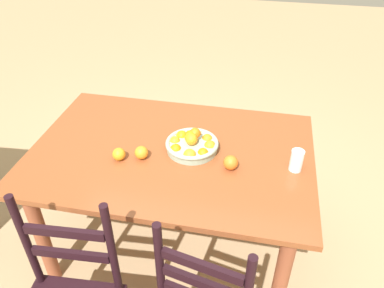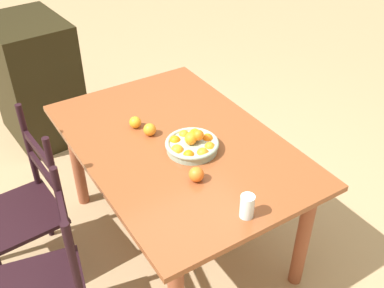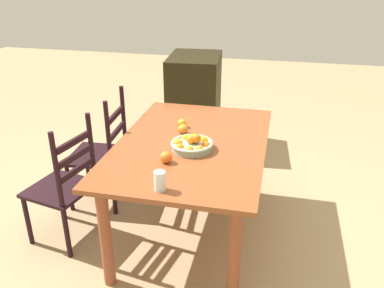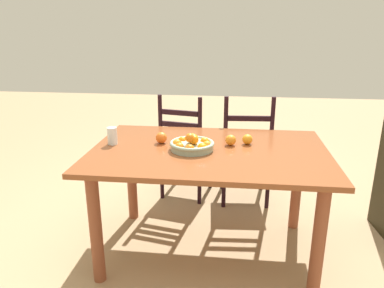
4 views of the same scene
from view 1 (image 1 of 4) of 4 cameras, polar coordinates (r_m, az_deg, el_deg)
The scene contains 7 objects.
ground_plane at distance 2.63m, azimuth -2.59°, elevation -14.52°, with size 12.00×12.00×0.00m, color tan.
dining_table at distance 2.17m, azimuth -3.06°, elevation -3.34°, with size 1.56×1.05×0.77m.
fruit_bowl at distance 2.07m, azimuth 0.00°, elevation -0.02°, with size 0.29×0.29×0.12m.
orange_loose_0 at distance 2.03m, azimuth -7.66°, elevation -1.30°, with size 0.07×0.07×0.07m, color orange.
orange_loose_1 at distance 2.04m, azimuth -10.99°, elevation -1.53°, with size 0.07×0.07×0.07m, color orange.
orange_loose_2 at distance 1.95m, azimuth 5.86°, elevation -2.81°, with size 0.08×0.08×0.08m, color orange.
drinking_glass at distance 2.00m, azimuth 15.53°, elevation -2.41°, with size 0.07×0.07×0.12m, color silver.
Camera 1 is at (-0.45, 1.61, 2.03)m, focal length 35.27 mm.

